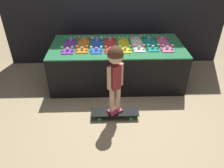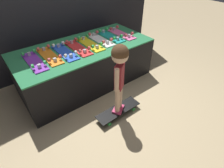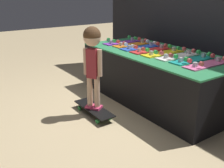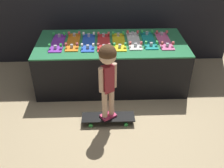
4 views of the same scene
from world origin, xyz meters
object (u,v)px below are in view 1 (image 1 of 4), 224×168
skateboard_pink_on_rack (164,44)px  skateboard_on_floor (115,112)px  skateboard_yellow_on_rack (124,45)px  skateboard_purple_on_rack (69,45)px  skateboard_orange_on_rack (83,45)px  skateboard_white_on_rack (137,44)px  child (115,69)px  skateboard_teal_on_rack (150,43)px  skateboard_red_on_rack (110,45)px  skateboard_blue_on_rack (97,45)px

skateboard_pink_on_rack → skateboard_on_floor: (-0.87, -0.98, -0.64)m
skateboard_yellow_on_rack → skateboard_purple_on_rack: bearing=-179.9°
skateboard_orange_on_rack → skateboard_white_on_rack: same height
skateboard_yellow_on_rack → skateboard_pink_on_rack: bearing=1.1°
skateboard_white_on_rack → child: 1.09m
skateboard_white_on_rack → skateboard_on_floor: (-0.42, -1.00, -0.64)m
skateboard_purple_on_rack → skateboard_teal_on_rack: bearing=1.9°
skateboard_purple_on_rack → skateboard_white_on_rack: bearing=1.7°
skateboard_red_on_rack → child: child is taller
skateboard_orange_on_rack → child: (0.49, -0.99, 0.09)m
skateboard_orange_on_rack → child: child is taller
skateboard_orange_on_rack → skateboard_teal_on_rack: bearing=1.0°
skateboard_yellow_on_rack → skateboard_pink_on_rack: size_ratio=1.00×
skateboard_purple_on_rack → skateboard_teal_on_rack: same height
skateboard_teal_on_rack → child: (-0.64, -1.01, 0.09)m
skateboard_red_on_rack → child: size_ratio=0.62×
skateboard_white_on_rack → skateboard_red_on_rack: bearing=-175.0°
skateboard_teal_on_rack → skateboard_orange_on_rack: bearing=-179.0°
skateboard_purple_on_rack → skateboard_blue_on_rack: (0.45, -0.00, 0.00)m
skateboard_on_floor → skateboard_pink_on_rack: bearing=48.6°
skateboard_orange_on_rack → skateboard_yellow_on_rack: 0.68m
skateboard_purple_on_rack → skateboard_blue_on_rack: same height
skateboard_pink_on_rack → skateboard_on_floor: size_ratio=0.91×
skateboard_yellow_on_rack → child: child is taller
skateboard_purple_on_rack → skateboard_white_on_rack: size_ratio=1.00×
skateboard_purple_on_rack → skateboard_blue_on_rack: 0.45m
skateboard_red_on_rack → skateboard_on_floor: size_ratio=0.91×
skateboard_on_floor → skateboard_red_on_rack: bearing=92.3°
skateboard_yellow_on_rack → skateboard_on_floor: size_ratio=0.91×
skateboard_blue_on_rack → skateboard_white_on_rack: same height
skateboard_red_on_rack → skateboard_blue_on_rack: bearing=179.4°
skateboard_purple_on_rack → skateboard_pink_on_rack: same height
skateboard_orange_on_rack → skateboard_teal_on_rack: size_ratio=1.00×
skateboard_yellow_on_rack → child: size_ratio=0.62×
skateboard_yellow_on_rack → skateboard_on_floor: 1.18m
skateboard_purple_on_rack → skateboard_teal_on_rack: size_ratio=1.00×
skateboard_pink_on_rack → skateboard_on_floor: skateboard_pink_on_rack is taller
skateboard_yellow_on_rack → skateboard_teal_on_rack: (0.45, 0.04, 0.00)m
skateboard_yellow_on_rack → skateboard_red_on_rack: bearing=-178.1°
skateboard_red_on_rack → skateboard_on_floor: skateboard_red_on_rack is taller
skateboard_pink_on_rack → skateboard_on_floor: 1.46m
skateboard_teal_on_rack → skateboard_yellow_on_rack: bearing=-174.6°
skateboard_blue_on_rack → skateboard_orange_on_rack: bearing=172.9°
skateboard_orange_on_rack → skateboard_teal_on_rack: same height
skateboard_red_on_rack → skateboard_white_on_rack: same height
skateboard_on_floor → child: bearing=90.0°
skateboard_pink_on_rack → child: (-0.87, -0.98, 0.09)m
skateboard_on_floor → child: (0.00, 0.00, 0.73)m
skateboard_orange_on_rack → skateboard_yellow_on_rack: bearing=-1.9°
skateboard_teal_on_rack → child: 1.20m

